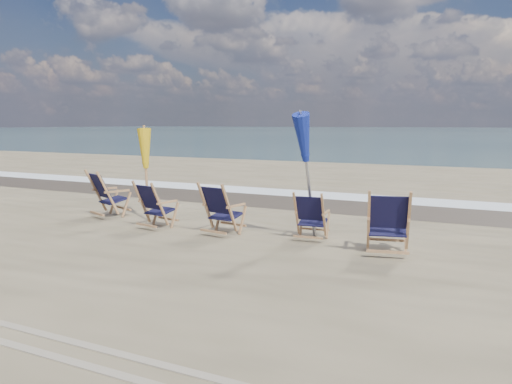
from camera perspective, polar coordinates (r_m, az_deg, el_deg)
ocean at (r=133.57m, az=24.64°, el=6.30°), size 400.00×400.00×0.00m
surf_foam at (r=14.46m, az=10.69°, el=-0.53°), size 200.00×1.40×0.01m
wet_sand_strip at (r=13.04m, az=8.93°, el=-1.41°), size 200.00×2.60×0.00m
tire_tracks at (r=5.09m, az=-26.90°, el=-17.18°), size 80.00×1.30×0.01m
beach_chair_0 at (r=11.27m, az=-16.57°, el=-0.36°), size 0.92×0.97×1.07m
beach_chair_1 at (r=9.84m, az=-10.93°, el=-1.64°), size 0.74×0.80×0.97m
beach_chair_2 at (r=9.10m, az=-3.06°, el=-2.14°), size 0.75×0.82×1.01m
beach_chair_3 at (r=8.85m, az=7.73°, el=-2.89°), size 0.63×0.69×0.89m
beach_chair_4 at (r=8.08m, az=17.03°, el=-3.52°), size 0.85×0.91×1.08m
umbrella_yellow at (r=10.89m, az=-12.49°, el=4.34°), size 0.30×0.30×1.96m
umbrella_blue at (r=8.80m, az=6.11°, el=6.18°), size 0.30×0.30×2.37m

